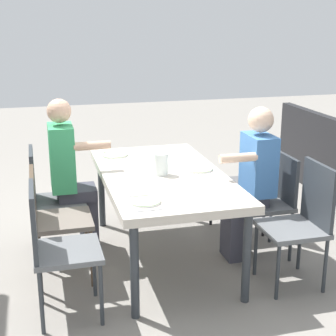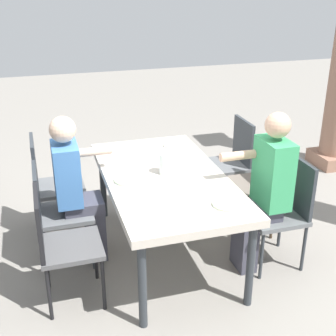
# 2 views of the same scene
# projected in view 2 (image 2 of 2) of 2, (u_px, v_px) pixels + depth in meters

# --- Properties ---
(ground_plane) EXTENTS (16.00, 16.00, 0.00)m
(ground_plane) POSITION_uv_depth(u_px,v_px,m) (165.00, 253.00, 4.02)
(ground_plane) COLOR gray
(dining_table) EXTENTS (1.80, 0.96, 0.75)m
(dining_table) POSITION_uv_depth(u_px,v_px,m) (165.00, 182.00, 3.75)
(dining_table) COLOR beige
(dining_table) RESTS_ON ground
(chair_west_north) EXTENTS (0.44, 0.44, 0.93)m
(chair_west_north) POSITION_uv_depth(u_px,v_px,m) (232.00, 158.00, 4.63)
(chair_west_north) COLOR #5B5E61
(chair_west_north) RESTS_ON ground
(chair_west_south) EXTENTS (0.44, 0.44, 0.94)m
(chair_west_south) POSITION_uv_depth(u_px,v_px,m) (50.00, 180.00, 4.15)
(chair_west_south) COLOR #5B5E61
(chair_west_south) RESTS_ON ground
(chair_mid_north) EXTENTS (0.44, 0.44, 0.88)m
(chair_mid_north) POSITION_uv_depth(u_px,v_px,m) (254.00, 180.00, 4.17)
(chair_mid_north) COLOR #6A6158
(chair_mid_north) RESTS_ON ground
(chair_mid_south) EXTENTS (0.44, 0.44, 0.87)m
(chair_mid_south) POSITION_uv_depth(u_px,v_px,m) (55.00, 208.00, 3.70)
(chair_mid_south) COLOR #5B5E61
(chair_mid_south) RESTS_ON ground
(chair_east_north) EXTENTS (0.44, 0.44, 0.91)m
(chair_east_north) POSITION_uv_depth(u_px,v_px,m) (284.00, 206.00, 3.72)
(chair_east_north) COLOR #5B5E61
(chair_east_north) RESTS_ON ground
(chair_east_south) EXTENTS (0.44, 0.44, 0.90)m
(chair_east_south) POSITION_uv_depth(u_px,v_px,m) (59.00, 241.00, 3.24)
(chair_east_south) COLOR #4F4F50
(chair_east_south) RESTS_ON ground
(diner_woman_green) EXTENTS (0.34, 0.49, 1.33)m
(diner_woman_green) POSITION_uv_depth(u_px,v_px,m) (264.00, 188.00, 3.59)
(diner_woman_green) COLOR #3F3F4C
(diner_woman_green) RESTS_ON ground
(diner_man_white) EXTENTS (0.35, 0.49, 1.28)m
(diner_man_white) POSITION_uv_depth(u_px,v_px,m) (76.00, 186.00, 3.68)
(diner_man_white) COLOR #3F3F4C
(diner_man_white) RESTS_ON ground
(plate_0) EXTENTS (0.22, 0.22, 0.02)m
(plate_0) POSITION_uv_depth(u_px,v_px,m) (175.00, 145.00, 4.35)
(plate_0) COLOR white
(plate_0) RESTS_ON dining_table
(fork_0) EXTENTS (0.02, 0.17, 0.01)m
(fork_0) POSITION_uv_depth(u_px,v_px,m) (170.00, 140.00, 4.48)
(fork_0) COLOR silver
(fork_0) RESTS_ON dining_table
(spoon_0) EXTENTS (0.02, 0.17, 0.01)m
(spoon_0) POSITION_uv_depth(u_px,v_px,m) (179.00, 151.00, 4.22)
(spoon_0) COLOR silver
(spoon_0) RESTS_ON dining_table
(plate_1) EXTENTS (0.24, 0.24, 0.02)m
(plate_1) POSITION_uv_depth(u_px,v_px,m) (129.00, 180.00, 3.62)
(plate_1) COLOR white
(plate_1) RESTS_ON dining_table
(fork_1) EXTENTS (0.03, 0.17, 0.01)m
(fork_1) POSITION_uv_depth(u_px,v_px,m) (125.00, 173.00, 3.76)
(fork_1) COLOR silver
(fork_1) RESTS_ON dining_table
(spoon_1) EXTENTS (0.02, 0.17, 0.01)m
(spoon_1) POSITION_uv_depth(u_px,v_px,m) (133.00, 188.00, 3.50)
(spoon_1) COLOR silver
(spoon_1) RESTS_ON dining_table
(plate_2) EXTENTS (0.24, 0.24, 0.02)m
(plate_2) POSITION_uv_depth(u_px,v_px,m) (228.00, 204.00, 3.24)
(plate_2) COLOR white
(plate_2) RESTS_ON dining_table
(fork_2) EXTENTS (0.02, 0.17, 0.01)m
(fork_2) POSITION_uv_depth(u_px,v_px,m) (220.00, 196.00, 3.38)
(fork_2) COLOR silver
(fork_2) RESTS_ON dining_table
(spoon_2) EXTENTS (0.02, 0.17, 0.01)m
(spoon_2) POSITION_uv_depth(u_px,v_px,m) (237.00, 215.00, 3.11)
(spoon_2) COLOR silver
(spoon_2) RESTS_ON dining_table
(water_pitcher) EXTENTS (0.12, 0.12, 0.17)m
(water_pitcher) POSITION_uv_depth(u_px,v_px,m) (166.00, 165.00, 3.73)
(water_pitcher) COLOR white
(water_pitcher) RESTS_ON dining_table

